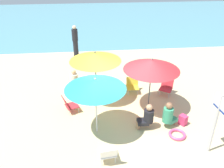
{
  "coord_description": "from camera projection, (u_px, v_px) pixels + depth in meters",
  "views": [
    {
      "loc": [
        -1.21,
        -6.66,
        5.1
      ],
      "look_at": [
        -0.41,
        1.31,
        0.7
      ],
      "focal_mm": 37.89,
      "sensor_mm": 36.0,
      "label": 1
    }
  ],
  "objects": [
    {
      "name": "beach_chair_b",
      "position": [
        166.0,
        86.0,
        9.71
      ],
      "size": [
        0.68,
        0.69,
        0.64
      ],
      "rotation": [
        0.0,
        0.0,
        -2.13
      ],
      "color": "red",
      "rests_on": "ground_plane"
    },
    {
      "name": "beach_chair_d",
      "position": [
        133.0,
        85.0,
        9.86
      ],
      "size": [
        0.51,
        0.54,
        0.61
      ],
      "rotation": [
        0.0,
        0.0,
        -1.62
      ],
      "color": "gold",
      "rests_on": "ground_plane"
    },
    {
      "name": "person_a",
      "position": [
        74.0,
        81.0,
        9.87
      ],
      "size": [
        0.38,
        0.57,
        0.96
      ],
      "rotation": [
        0.0,
        0.0,
        4.6
      ],
      "color": "silver",
      "rests_on": "ground_plane"
    },
    {
      "name": "beach_bag",
      "position": [
        183.0,
        120.0,
        8.01
      ],
      "size": [
        0.31,
        0.32,
        0.35
      ],
      "primitive_type": "cube",
      "rotation": [
        0.0,
        0.0,
        5.31
      ],
      "color": "#DB3866",
      "rests_on": "ground_plane"
    },
    {
      "name": "umbrella_red",
      "position": [
        152.0,
        65.0,
        8.07
      ],
      "size": [
        1.96,
        1.96,
        2.03
      ],
      "color": "#4C4C51",
      "rests_on": "ground_plane"
    },
    {
      "name": "sea_water",
      "position": [
        102.0,
        19.0,
        21.27
      ],
      "size": [
        40.0,
        16.0,
        0.01
      ],
      "primitive_type": "cube",
      "color": "#5693A3",
      "rests_on": "ground_plane"
    },
    {
      "name": "ground_plane",
      "position": [
        127.0,
        118.0,
        8.37
      ],
      "size": [
        40.0,
        40.0,
        0.0
      ],
      "primitive_type": "plane",
      "color": "#D3BC8C"
    },
    {
      "name": "beach_chair_a",
      "position": [
        69.0,
        104.0,
        8.54
      ],
      "size": [
        0.66,
        0.62,
        0.67
      ],
      "rotation": [
        0.0,
        0.0,
        0.4
      ],
      "color": "red",
      "rests_on": "ground_plane"
    },
    {
      "name": "person_d",
      "position": [
        169.0,
        115.0,
        7.76
      ],
      "size": [
        0.56,
        0.48,
        0.97
      ],
      "rotation": [
        0.0,
        0.0,
        0.49
      ],
      "color": "#389970",
      "rests_on": "ground_plane"
    },
    {
      "name": "umbrella_teal",
      "position": [
        95.0,
        84.0,
        6.92
      ],
      "size": [
        1.85,
        1.85,
        1.97
      ],
      "color": "silver",
      "rests_on": "ground_plane"
    },
    {
      "name": "umbrella_yellow",
      "position": [
        95.0,
        57.0,
        8.72
      ],
      "size": [
        1.95,
        1.95,
        2.0
      ],
      "color": "#4C4C51",
      "rests_on": "ground_plane"
    },
    {
      "name": "beach_chair_c",
      "position": [
        108.0,
        153.0,
        6.44
      ],
      "size": [
        0.54,
        0.61,
        0.64
      ],
      "rotation": [
        0.0,
        0.0,
        1.69
      ],
      "color": "white",
      "rests_on": "ground_plane"
    },
    {
      "name": "person_b",
      "position": [
        147.0,
        116.0,
        7.68
      ],
      "size": [
        0.56,
        0.33,
        0.93
      ],
      "rotation": [
        0.0,
        0.0,
        3.13
      ],
      "color": "black",
      "rests_on": "ground_plane"
    },
    {
      "name": "swim_ring",
      "position": [
        177.0,
        135.0,
        7.55
      ],
      "size": [
        0.56,
        0.56,
        0.1
      ],
      "primitive_type": "torus",
      "color": "#E54C7F",
      "rests_on": "ground_plane"
    },
    {
      "name": "warning_sign",
      "position": [
        217.0,
        116.0,
        6.38
      ],
      "size": [
        0.07,
        0.54,
        1.92
      ],
      "rotation": [
        0.0,
        0.0,
        0.07
      ],
      "color": "#ADADB2",
      "rests_on": "ground_plane"
    },
    {
      "name": "person_c",
      "position": [
        75.0,
        41.0,
        13.09
      ],
      "size": [
        0.32,
        0.32,
        1.77
      ],
      "rotation": [
        0.0,
        0.0,
        3.65
      ],
      "color": "black",
      "rests_on": "ground_plane"
    }
  ]
}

